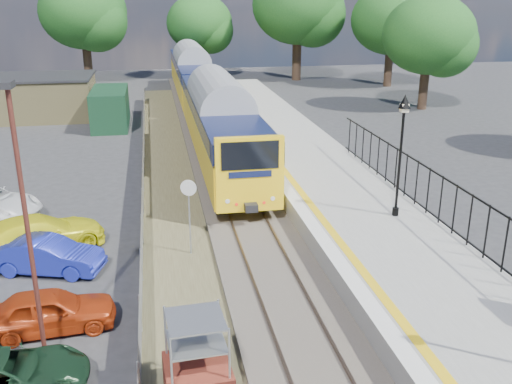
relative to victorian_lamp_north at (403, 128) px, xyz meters
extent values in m
plane|color=#2D2D30|center=(-5.30, -6.00, -4.30)|extent=(120.00, 120.00, 0.00)
cube|color=#473F38|center=(-5.30, 4.00, -4.20)|extent=(3.40, 80.00, 0.20)
cube|color=#4C472D|center=(-8.20, 2.00, -4.27)|extent=(2.60, 70.00, 0.06)
cube|color=brown|center=(-6.02, 4.00, -4.08)|extent=(0.07, 80.00, 0.14)
cube|color=brown|center=(-4.58, 4.00, -4.08)|extent=(0.07, 80.00, 0.14)
cube|color=gray|center=(-1.10, 2.00, -3.85)|extent=(5.00, 70.00, 0.90)
cube|color=silver|center=(-3.35, 2.00, -3.39)|extent=(0.50, 70.00, 0.01)
cube|color=yellow|center=(-2.85, 2.00, -3.39)|extent=(0.30, 70.00, 0.01)
cylinder|color=black|center=(0.00, 0.00, -3.25)|extent=(0.24, 0.24, 0.30)
cylinder|color=black|center=(0.00, 0.00, -1.40)|extent=(0.10, 0.10, 3.70)
cube|color=black|center=(0.00, 0.00, 0.55)|extent=(0.08, 0.08, 0.30)
cube|color=beige|center=(0.00, 0.00, 0.72)|extent=(0.26, 0.26, 0.30)
cone|color=black|center=(0.00, 0.00, 0.95)|extent=(0.44, 0.44, 0.50)
cube|color=black|center=(1.25, -3.50, -1.65)|extent=(0.05, 26.00, 0.05)
cube|color=#9B8D57|center=(-17.30, 26.00, -2.80)|extent=(8.00, 6.00, 3.00)
cube|color=black|center=(-17.30, 26.00, -1.25)|extent=(8.20, 6.20, 0.15)
cube|color=#13341D|center=(-11.80, 22.00, -3.00)|extent=(2.40, 6.00, 2.60)
cylinder|color=#332319|center=(-15.30, 44.00, -2.37)|extent=(0.88, 0.88, 3.85)
ellipsoid|color=#1B521B|center=(-15.30, 44.00, 2.85)|extent=(8.80, 8.80, 7.48)
cylinder|color=#332319|center=(-3.30, 46.00, -2.72)|extent=(0.72, 0.72, 3.15)
ellipsoid|color=#1B521B|center=(-3.30, 46.00, 1.55)|extent=(7.20, 7.20, 6.12)
cylinder|color=#332319|center=(6.70, 42.00, -2.20)|extent=(0.96, 0.96, 4.20)
ellipsoid|color=#1B521B|center=(6.70, 42.00, 3.50)|extent=(9.60, 9.60, 8.16)
cylinder|color=#332319|center=(14.70, 36.00, -2.55)|extent=(0.80, 0.80, 3.50)
ellipsoid|color=#1B521B|center=(14.70, 36.00, 2.20)|extent=(8.00, 8.00, 6.80)
cylinder|color=#332319|center=(12.70, 24.00, -2.72)|extent=(0.72, 0.72, 3.15)
ellipsoid|color=#1B521B|center=(12.70, 24.00, 1.55)|extent=(7.20, 7.20, 6.12)
cube|color=yellow|center=(-5.30, 11.94, -2.61)|extent=(2.80, 20.00, 1.90)
cube|color=#10183E|center=(-5.30, 11.94, -1.31)|extent=(2.82, 20.00, 0.90)
cube|color=black|center=(-5.30, 11.94, -1.31)|extent=(2.82, 18.00, 0.70)
cube|color=black|center=(-5.30, 11.94, -3.79)|extent=(2.00, 18.00, 0.45)
cube|color=yellow|center=(-5.30, 32.54, -2.61)|extent=(2.80, 20.00, 1.90)
cube|color=#10183E|center=(-5.30, 32.54, -1.31)|extent=(2.82, 20.00, 0.90)
cube|color=black|center=(-5.30, 32.54, -1.31)|extent=(2.82, 18.00, 0.70)
cube|color=black|center=(-5.30, 32.54, -3.79)|extent=(2.00, 18.00, 0.45)
cube|color=black|center=(-5.30, 1.73, -1.26)|extent=(2.24, 0.04, 1.10)
cylinder|color=#999EA3|center=(-7.80, -0.20, -3.02)|extent=(0.06, 0.06, 2.55)
cylinder|color=silver|center=(-7.80, -0.25, -1.75)|extent=(0.55, 0.22, 0.57)
cylinder|color=#51221B|center=(-11.92, -5.73, -0.82)|extent=(0.12, 0.12, 6.95)
cube|color=black|center=(-11.92, -5.73, 2.70)|extent=(0.25, 0.50, 0.15)
imported|color=#16331E|center=(-12.59, -7.03, -3.76)|extent=(3.87, 1.84, 1.07)
imported|color=#AF3410|center=(-11.97, -4.37, -3.69)|extent=(3.67, 1.75, 1.21)
imported|color=#1A25A0|center=(-12.58, -0.70, -3.70)|extent=(3.87, 2.28, 1.20)
imported|color=yellow|center=(-13.17, 1.06, -3.62)|extent=(5.04, 3.59, 1.36)
camera|label=1|loc=(-8.82, -18.91, 4.56)|focal=40.00mm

